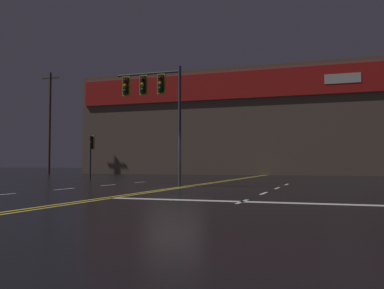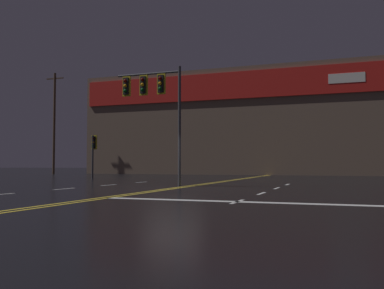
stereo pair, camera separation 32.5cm
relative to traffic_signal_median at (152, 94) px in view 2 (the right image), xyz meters
The scene contains 6 objects.
ground_plane 5.07m from the traffic_signal_median, 43.97° to the right, with size 200.00×200.00×0.00m, color black.
road_markings 5.70m from the traffic_signal_median, 46.69° to the right, with size 12.41×60.00×0.01m.
traffic_signal_median is the anchor object (origin of this frame).
traffic_signal_corner_northwest 10.78m from the traffic_signal_median, 137.84° to the left, with size 0.42×0.36×3.08m.
building_backdrop 27.90m from the traffic_signal_median, 86.40° to the left, with size 41.23×10.23×10.87m.
utility_pole_row 20.51m from the traffic_signal_median, 90.79° to the left, with size 47.32×0.26×11.19m.
Camera 2 is at (7.00, -16.98, 1.03)m, focal length 40.00 mm.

